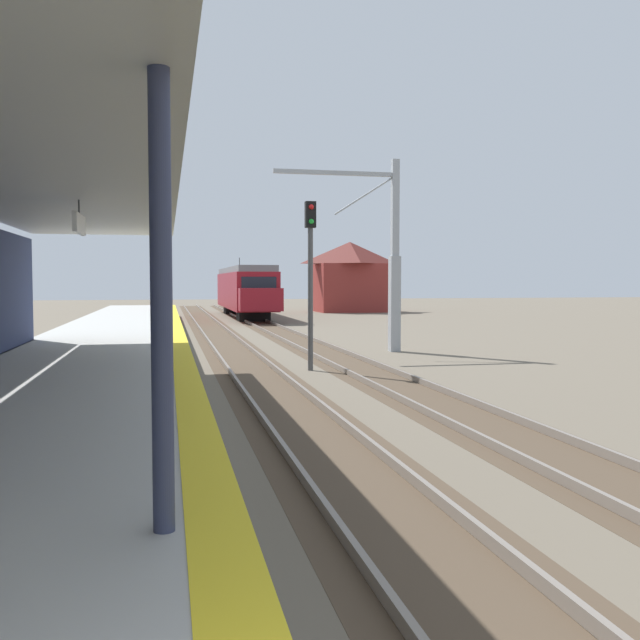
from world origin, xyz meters
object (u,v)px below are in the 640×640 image
object	(u,v)px
catenary_pylon_far_side	(387,260)
distant_trackside_house	(350,275)
rail_signal_post	(310,267)
approaching_train	(245,289)

from	to	relation	value
catenary_pylon_far_side	distant_trackside_house	bearing A→B (deg)	77.55
rail_signal_post	distant_trackside_house	bearing A→B (deg)	73.67
catenary_pylon_far_side	distant_trackside_house	world-z (taller)	catenary_pylon_far_side
approaching_train	catenary_pylon_far_side	xyz separation A→B (m)	(2.51, -28.34, 1.43)
approaching_train	distant_trackside_house	bearing A→B (deg)	36.49
rail_signal_post	distant_trackside_house	xyz separation A→B (m)	(12.08, 41.21, 0.14)
catenary_pylon_far_side	rail_signal_post	bearing A→B (deg)	-128.75
approaching_train	distant_trackside_house	world-z (taller)	distant_trackside_house
rail_signal_post	distant_trackside_house	distance (m)	42.95
rail_signal_post	distant_trackside_house	size ratio (longest dim) A/B	0.79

